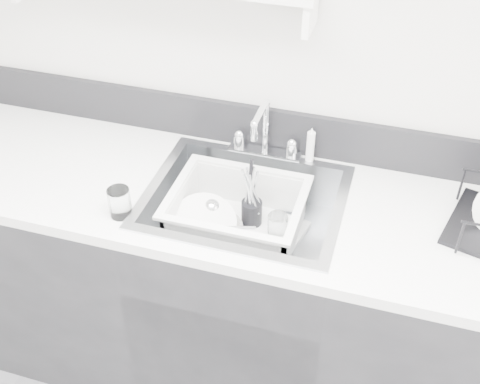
% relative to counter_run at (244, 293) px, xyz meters
% --- Properties ---
extents(room_shell, '(3.50, 3.00, 2.60)m').
position_rel_counter_run_xyz_m(room_shell, '(0.00, -0.80, 1.22)').
color(room_shell, silver).
rests_on(room_shell, ground).
extents(counter_run, '(3.20, 0.62, 0.92)m').
position_rel_counter_run_xyz_m(counter_run, '(0.00, 0.00, 0.00)').
color(counter_run, black).
rests_on(counter_run, ground).
extents(backsplash, '(3.20, 0.02, 0.16)m').
position_rel_counter_run_xyz_m(backsplash, '(0.00, 0.30, 0.54)').
color(backsplash, black).
rests_on(backsplash, counter_run).
extents(sink, '(0.64, 0.52, 0.20)m').
position_rel_counter_run_xyz_m(sink, '(0.00, 0.00, 0.37)').
color(sink, silver).
rests_on(sink, counter_run).
extents(faucet, '(0.26, 0.18, 0.23)m').
position_rel_counter_run_xyz_m(faucet, '(0.00, 0.25, 0.52)').
color(faucet, silver).
rests_on(faucet, counter_run).
extents(side_sprayer, '(0.03, 0.03, 0.14)m').
position_rel_counter_run_xyz_m(side_sprayer, '(0.16, 0.25, 0.53)').
color(side_sprayer, silver).
rests_on(side_sprayer, counter_run).
extents(wash_tub, '(0.51, 0.44, 0.17)m').
position_rel_counter_run_xyz_m(wash_tub, '(-0.03, -0.00, 0.38)').
color(wash_tub, silver).
rests_on(wash_tub, sink).
extents(plate_stack, '(0.26, 0.25, 0.10)m').
position_rel_counter_run_xyz_m(plate_stack, '(-0.12, -0.05, 0.33)').
color(plate_stack, white).
rests_on(plate_stack, wash_tub).
extents(utensil_cup, '(0.07, 0.07, 0.24)m').
position_rel_counter_run_xyz_m(utensil_cup, '(0.01, 0.06, 0.36)').
color(utensil_cup, black).
rests_on(utensil_cup, wash_tub).
extents(ladle, '(0.22, 0.28, 0.08)m').
position_rel_counter_run_xyz_m(ladle, '(-0.09, -0.04, 0.35)').
color(ladle, silver).
rests_on(ladle, wash_tub).
extents(tumbler_in_tub, '(0.08, 0.08, 0.10)m').
position_rel_counter_run_xyz_m(tumbler_in_tub, '(0.11, 0.00, 0.35)').
color(tumbler_in_tub, white).
rests_on(tumbler_in_tub, wash_tub).
extents(tumbler_counter, '(0.07, 0.07, 0.10)m').
position_rel_counter_run_xyz_m(tumbler_counter, '(-0.34, -0.19, 0.51)').
color(tumbler_counter, white).
rests_on(tumbler_counter, counter_run).
extents(bowl_small, '(0.14, 0.14, 0.03)m').
position_rel_counter_run_xyz_m(bowl_small, '(0.08, -0.09, 0.32)').
color(bowl_small, white).
rests_on(bowl_small, wash_tub).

